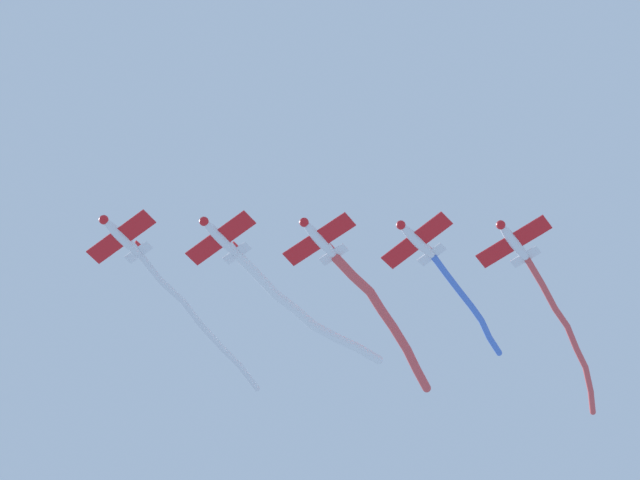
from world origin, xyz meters
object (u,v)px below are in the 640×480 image
Objects in this scene: airplane_left_wing at (221,238)px; airplane_trail at (513,241)px; airplane_right_wing at (319,239)px; airplane_slot at (417,240)px; airplane_lead at (121,237)px.

airplane_trail is (6.21, 26.74, 0.75)m from airplane_left_wing.
airplane_trail is at bearing 129.35° from airplane_right_wing.
airplane_right_wing is 0.96× the size of airplane_slot.
airplane_trail reaches higher than airplane_slot.
airplane_lead is 1.00× the size of airplane_trail.
airplane_left_wing is 1.01× the size of airplane_right_wing.
airplane_lead is 0.96× the size of airplane_slot.
airplane_slot is at bearing 129.44° from airplane_lead.
airplane_right_wing is at bearing 129.42° from airplane_lead.
airplane_left_wing is 9.15m from airplane_right_wing.
airplane_right_wing is 18.30m from airplane_trail.
airplane_slot is (2.06, 8.90, 0.25)m from airplane_right_wing.
airplane_right_wing is 9.14m from airplane_slot.
airplane_lead is at bearing -50.54° from airplane_trail.
airplane_trail reaches higher than airplane_right_wing.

